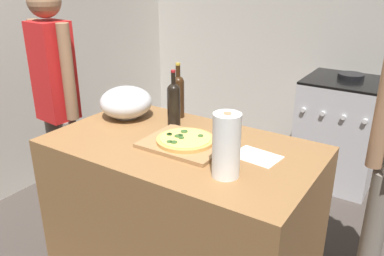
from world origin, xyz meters
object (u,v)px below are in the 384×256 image
mixing_bowl (126,102)px  paper_towel_roll (226,146)px  pizza (185,140)px  wine_bottle_green (174,103)px  person_in_stripes (57,98)px  wine_bottle_clear (178,94)px  stove (339,131)px

mixing_bowl → paper_towel_roll: paper_towel_roll is taller
pizza → wine_bottle_green: (-0.20, 0.19, 0.10)m
mixing_bowl → person_in_stripes: 0.57m
pizza → paper_towel_roll: size_ratio=1.02×
mixing_bowl → wine_bottle_green: (0.31, 0.04, 0.04)m
wine_bottle_clear → person_in_stripes: 0.85m
wine_bottle_clear → stove: 1.73m
person_in_stripes → wine_bottle_green: bearing=5.1°
wine_bottle_clear → mixing_bowl: bearing=-145.2°
person_in_stripes → wine_bottle_clear: bearing=14.4°
person_in_stripes → mixing_bowl: bearing=3.6°
paper_towel_roll → mixing_bowl: bearing=159.5°
pizza → wine_bottle_clear: 0.42m
pizza → paper_towel_roll: (0.31, -0.16, 0.11)m
wine_bottle_clear → stove: wine_bottle_clear is taller
paper_towel_roll → stove: bearing=89.0°
wine_bottle_clear → wine_bottle_green: size_ratio=1.02×
mixing_bowl → paper_towel_roll: (0.82, -0.31, 0.05)m
pizza → mixing_bowl: 0.53m
paper_towel_roll → pizza: bearing=152.5°
stove → wine_bottle_clear: bearing=-112.0°
mixing_bowl → person_in_stripes: (-0.57, -0.04, -0.06)m
paper_towel_roll → wine_bottle_clear: size_ratio=0.88×
pizza → person_in_stripes: person_in_stripes is taller
paper_towel_roll → wine_bottle_clear: wine_bottle_clear is taller
wine_bottle_green → person_in_stripes: person_in_stripes is taller
pizza → mixing_bowl: (-0.51, 0.14, 0.06)m
paper_towel_roll → wine_bottle_green: (-0.51, 0.35, -0.00)m
paper_towel_roll → person_in_stripes: 1.42m
pizza → mixing_bowl: size_ratio=0.95×
mixing_bowl → paper_towel_roll: size_ratio=1.07×
stove → pizza: bearing=-100.8°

